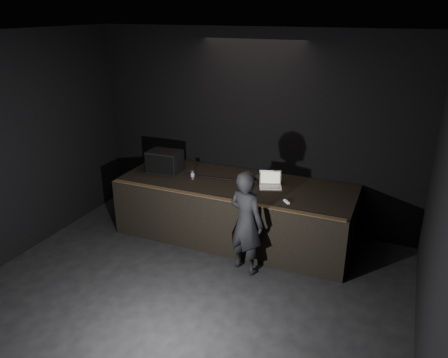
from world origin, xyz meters
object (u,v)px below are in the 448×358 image
stage_riser (235,210)px  laptop (270,183)px  stage_monitor (165,161)px  beer_can (193,175)px  person (246,222)px

stage_riser → laptop: (0.59, 0.08, 0.56)m
stage_monitor → beer_can: 0.66m
person → beer_can: bearing=-13.3°
beer_can → stage_riser: bearing=8.5°
beer_can → person: bearing=-32.6°
laptop → person: person is taller
laptop → beer_can: 1.36m
stage_riser → stage_monitor: 1.56m
stage_riser → beer_can: bearing=-171.5°
beer_can → person: 1.58m
beer_can → person: person is taller
person → stage_monitor: bearing=-7.3°
stage_riser → beer_can: beer_can is taller
stage_monitor → laptop: 1.99m
person → laptop: bearing=-73.0°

